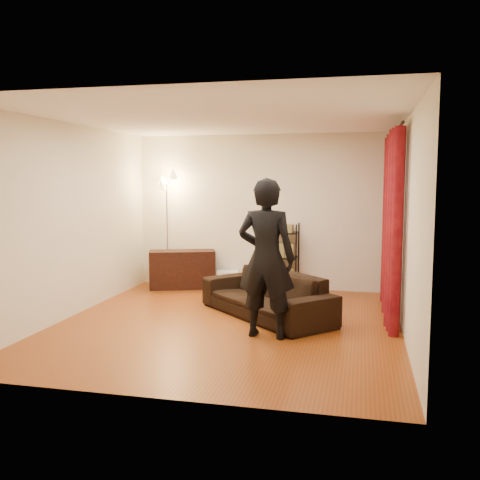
% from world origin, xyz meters
% --- Properties ---
extents(floor, '(5.00, 5.00, 0.00)m').
position_xyz_m(floor, '(0.00, 0.00, 0.00)').
color(floor, '#8D3A14').
rests_on(floor, ground).
extents(ceiling, '(5.00, 5.00, 0.00)m').
position_xyz_m(ceiling, '(0.00, 0.00, 2.70)').
color(ceiling, white).
rests_on(ceiling, ground).
extents(wall_back, '(5.00, 0.00, 5.00)m').
position_xyz_m(wall_back, '(0.00, 2.50, 1.35)').
color(wall_back, silver).
rests_on(wall_back, ground).
extents(wall_front, '(5.00, 0.00, 5.00)m').
position_xyz_m(wall_front, '(0.00, -2.50, 1.35)').
color(wall_front, silver).
rests_on(wall_front, ground).
extents(wall_left, '(0.00, 5.00, 5.00)m').
position_xyz_m(wall_left, '(-2.25, 0.00, 1.35)').
color(wall_left, silver).
rests_on(wall_left, ground).
extents(wall_right, '(0.00, 5.00, 5.00)m').
position_xyz_m(wall_right, '(2.25, 0.00, 1.35)').
color(wall_right, silver).
rests_on(wall_right, ground).
extents(curtain_rod, '(0.04, 2.65, 0.04)m').
position_xyz_m(curtain_rod, '(2.15, 1.12, 2.58)').
color(curtain_rod, black).
rests_on(curtain_rod, wall_right).
extents(curtain, '(0.22, 2.65, 2.55)m').
position_xyz_m(curtain, '(2.13, 1.12, 1.28)').
color(curtain, maroon).
rests_on(curtain, ground).
extents(sofa, '(2.15, 2.11, 0.63)m').
position_xyz_m(sofa, '(0.43, 0.51, 0.32)').
color(sofa, black).
rests_on(sofa, ground).
extents(person, '(0.75, 0.53, 1.94)m').
position_xyz_m(person, '(0.60, -0.44, 0.97)').
color(person, black).
rests_on(person, ground).
extents(media_cabinet, '(1.23, 0.79, 0.67)m').
position_xyz_m(media_cabinet, '(-1.37, 2.13, 0.33)').
color(media_cabinet, black).
rests_on(media_cabinet, ground).
extents(storage_boxes, '(0.43, 0.37, 0.31)m').
position_xyz_m(storage_boxes, '(-0.59, 2.31, 0.16)').
color(storage_boxes, silver).
rests_on(storage_boxes, ground).
extents(wire_shelf, '(0.63, 0.53, 1.18)m').
position_xyz_m(wire_shelf, '(0.38, 2.28, 0.59)').
color(wire_shelf, black).
rests_on(wire_shelf, ground).
extents(floor_lamp, '(0.38, 0.38, 2.04)m').
position_xyz_m(floor_lamp, '(-1.67, 2.20, 1.02)').
color(floor_lamp, silver).
rests_on(floor_lamp, ground).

